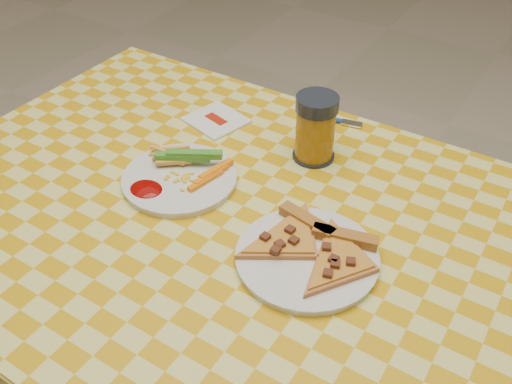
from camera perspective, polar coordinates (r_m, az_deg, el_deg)
table at (r=1.09m, az=-2.26°, el=-5.37°), size 1.28×0.88×0.76m
plate_left at (r=1.12m, az=-7.63°, el=1.26°), size 0.26×0.26×0.01m
plate_right at (r=0.96m, az=5.11°, el=-6.62°), size 0.24×0.24×0.01m
fries_veggies at (r=1.13m, az=-7.51°, el=2.51°), size 0.20×0.18×0.04m
pizza_slices at (r=0.96m, az=5.79°, el=-5.49°), size 0.27×0.24×0.02m
drink_glass at (r=1.15m, az=5.96°, el=6.32°), size 0.09×0.09×0.14m
napkin at (r=1.30m, az=-4.01°, el=7.19°), size 0.15×0.14×0.01m
fork at (r=1.31m, az=7.46°, el=7.22°), size 0.15×0.05×0.01m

